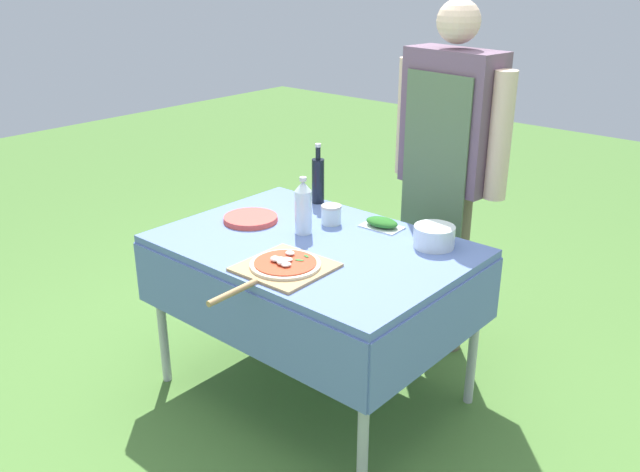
% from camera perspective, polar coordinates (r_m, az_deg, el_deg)
% --- Properties ---
extents(ground_plane, '(12.00, 12.00, 0.00)m').
position_cam_1_polar(ground_plane, '(3.29, -0.52, -12.83)').
color(ground_plane, '#517F38').
extents(prep_table, '(1.33, 0.94, 0.76)m').
position_cam_1_polar(prep_table, '(2.96, -0.56, -1.94)').
color(prep_table, '#607AB7').
rests_on(prep_table, ground).
extents(person_cook, '(0.65, 0.27, 1.74)m').
position_cam_1_polar(person_cook, '(3.33, 10.77, 6.76)').
color(person_cook, '#70604C').
rests_on(person_cook, ground).
extents(pizza_on_peel, '(0.34, 0.57, 0.06)m').
position_cam_1_polar(pizza_on_peel, '(2.67, -3.14, -2.58)').
color(pizza_on_peel, tan).
rests_on(pizza_on_peel, prep_table).
extents(oil_bottle, '(0.06, 0.06, 0.30)m').
position_cam_1_polar(oil_bottle, '(3.38, -0.16, 4.78)').
color(oil_bottle, black).
rests_on(oil_bottle, prep_table).
extents(water_bottle, '(0.08, 0.08, 0.26)m').
position_cam_1_polar(water_bottle, '(2.98, -1.42, 2.46)').
color(water_bottle, silver).
rests_on(water_bottle, prep_table).
extents(herb_container, '(0.19, 0.13, 0.05)m').
position_cam_1_polar(herb_container, '(3.09, 5.23, 1.10)').
color(herb_container, silver).
rests_on(herb_container, prep_table).
extents(mixing_tub, '(0.18, 0.18, 0.09)m').
position_cam_1_polar(mixing_tub, '(2.91, 9.59, -0.04)').
color(mixing_tub, silver).
rests_on(mixing_tub, prep_table).
extents(plate_stack, '(0.25, 0.25, 0.02)m').
position_cam_1_polar(plate_stack, '(3.18, -5.85, 1.46)').
color(plate_stack, '#DB4C42').
rests_on(plate_stack, prep_table).
extents(sauce_jar, '(0.09, 0.09, 0.09)m').
position_cam_1_polar(sauce_jar, '(3.12, 0.95, 1.73)').
color(sauce_jar, silver).
rests_on(sauce_jar, prep_table).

